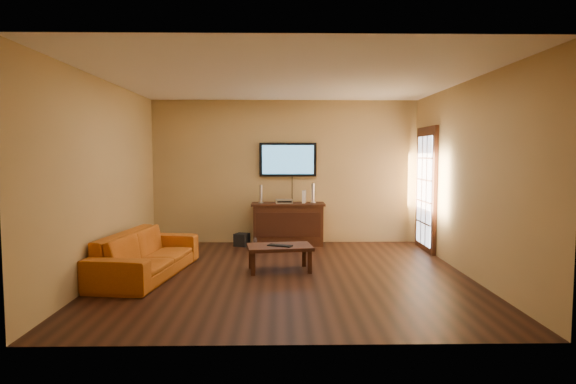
{
  "coord_description": "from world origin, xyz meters",
  "views": [
    {
      "loc": [
        -0.1,
        -6.63,
        1.68
      ],
      "look_at": [
        0.03,
        0.8,
        1.1
      ],
      "focal_mm": 30.0,
      "sensor_mm": 36.0,
      "label": 1
    }
  ],
  "objects_px": {
    "media_console": "(288,224)",
    "subwoofer": "(242,240)",
    "sofa": "(147,246)",
    "game_console": "(304,197)",
    "speaker_right": "(313,194)",
    "av_receiver": "(284,201)",
    "television": "(288,160)",
    "bottle": "(255,243)",
    "speaker_left": "(261,195)",
    "coffee_table": "(280,249)",
    "keyboard": "(280,245)"
  },
  "relations": [
    {
      "from": "speaker_left",
      "to": "av_receiver",
      "type": "xyz_separation_m",
      "value": [
        0.43,
        -0.02,
        -0.12
      ]
    },
    {
      "from": "speaker_right",
      "to": "bottle",
      "type": "height_order",
      "value": "speaker_right"
    },
    {
      "from": "av_receiver",
      "to": "bottle",
      "type": "xyz_separation_m",
      "value": [
        -0.53,
        -0.29,
        -0.73
      ]
    },
    {
      "from": "av_receiver",
      "to": "media_console",
      "type": "bearing_deg",
      "value": 10.73
    },
    {
      "from": "media_console",
      "to": "subwoofer",
      "type": "height_order",
      "value": "media_console"
    },
    {
      "from": "television",
      "to": "game_console",
      "type": "distance_m",
      "value": 0.78
    },
    {
      "from": "subwoofer",
      "to": "game_console",
      "type": "bearing_deg",
      "value": 27.83
    },
    {
      "from": "av_receiver",
      "to": "television",
      "type": "bearing_deg",
      "value": 68.49
    },
    {
      "from": "av_receiver",
      "to": "keyboard",
      "type": "bearing_deg",
      "value": -95.82
    },
    {
      "from": "media_console",
      "to": "coffee_table",
      "type": "distance_m",
      "value": 2.02
    },
    {
      "from": "media_console",
      "to": "bottle",
      "type": "height_order",
      "value": "media_console"
    },
    {
      "from": "speaker_left",
      "to": "av_receiver",
      "type": "distance_m",
      "value": 0.44
    },
    {
      "from": "television",
      "to": "speaker_left",
      "type": "height_order",
      "value": "television"
    },
    {
      "from": "television",
      "to": "speaker_left",
      "type": "xyz_separation_m",
      "value": [
        -0.5,
        -0.21,
        -0.65
      ]
    },
    {
      "from": "av_receiver",
      "to": "subwoofer",
      "type": "xyz_separation_m",
      "value": [
        -0.78,
        -0.09,
        -0.7
      ]
    },
    {
      "from": "speaker_left",
      "to": "speaker_right",
      "type": "height_order",
      "value": "speaker_right"
    },
    {
      "from": "coffee_table",
      "to": "sofa",
      "type": "height_order",
      "value": "sofa"
    },
    {
      "from": "subwoofer",
      "to": "keyboard",
      "type": "distance_m",
      "value": 2.09
    },
    {
      "from": "television",
      "to": "speaker_left",
      "type": "distance_m",
      "value": 0.85
    },
    {
      "from": "game_console",
      "to": "television",
      "type": "bearing_deg",
      "value": 155.54
    },
    {
      "from": "coffee_table",
      "to": "speaker_left",
      "type": "distance_m",
      "value": 2.14
    },
    {
      "from": "coffee_table",
      "to": "speaker_right",
      "type": "height_order",
      "value": "speaker_right"
    },
    {
      "from": "sofa",
      "to": "speaker_right",
      "type": "relative_size",
      "value": 5.8
    },
    {
      "from": "speaker_left",
      "to": "subwoofer",
      "type": "xyz_separation_m",
      "value": [
        -0.35,
        -0.11,
        -0.82
      ]
    },
    {
      "from": "av_receiver",
      "to": "speaker_left",
      "type": "bearing_deg",
      "value": 173.3
    },
    {
      "from": "sofa",
      "to": "bottle",
      "type": "bearing_deg",
      "value": -27.77
    },
    {
      "from": "coffee_table",
      "to": "speaker_left",
      "type": "relative_size",
      "value": 2.93
    },
    {
      "from": "speaker_left",
      "to": "av_receiver",
      "type": "height_order",
      "value": "speaker_left"
    },
    {
      "from": "media_console",
      "to": "television",
      "type": "bearing_deg",
      "value": 90.0
    },
    {
      "from": "speaker_left",
      "to": "television",
      "type": "bearing_deg",
      "value": 22.96
    },
    {
      "from": "coffee_table",
      "to": "av_receiver",
      "type": "distance_m",
      "value": 2.06
    },
    {
      "from": "sofa",
      "to": "game_console",
      "type": "bearing_deg",
      "value": -37.53
    },
    {
      "from": "speaker_right",
      "to": "sofa",
      "type": "bearing_deg",
      "value": -137.09
    },
    {
      "from": "sofa",
      "to": "av_receiver",
      "type": "bearing_deg",
      "value": -32.7
    },
    {
      "from": "coffee_table",
      "to": "av_receiver",
      "type": "bearing_deg",
      "value": 87.63
    },
    {
      "from": "speaker_right",
      "to": "subwoofer",
      "type": "height_order",
      "value": "speaker_right"
    },
    {
      "from": "television",
      "to": "game_console",
      "type": "xyz_separation_m",
      "value": [
        0.3,
        -0.22,
        -0.68
      ]
    },
    {
      "from": "coffee_table",
      "to": "sofa",
      "type": "xyz_separation_m",
      "value": [
        -1.84,
        -0.24,
        0.09
      ]
    },
    {
      "from": "av_receiver",
      "to": "subwoofer",
      "type": "bearing_deg",
      "value": -176.96
    },
    {
      "from": "speaker_right",
      "to": "bottle",
      "type": "relative_size",
      "value": 1.82
    },
    {
      "from": "sofa",
      "to": "speaker_right",
      "type": "distance_m",
      "value": 3.41
    },
    {
      "from": "speaker_right",
      "to": "av_receiver",
      "type": "distance_m",
      "value": 0.56
    },
    {
      "from": "coffee_table",
      "to": "bottle",
      "type": "height_order",
      "value": "coffee_table"
    },
    {
      "from": "coffee_table",
      "to": "subwoofer",
      "type": "relative_size",
      "value": 4.22
    },
    {
      "from": "subwoofer",
      "to": "media_console",
      "type": "bearing_deg",
      "value": 29.89
    },
    {
      "from": "sofa",
      "to": "subwoofer",
      "type": "relative_size",
      "value": 8.99
    },
    {
      "from": "game_console",
      "to": "bottle",
      "type": "height_order",
      "value": "game_console"
    },
    {
      "from": "media_console",
      "to": "sofa",
      "type": "distance_m",
      "value": 3.02
    },
    {
      "from": "subwoofer",
      "to": "bottle",
      "type": "distance_m",
      "value": 0.33
    },
    {
      "from": "speaker_right",
      "to": "game_console",
      "type": "distance_m",
      "value": 0.18
    }
  ]
}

